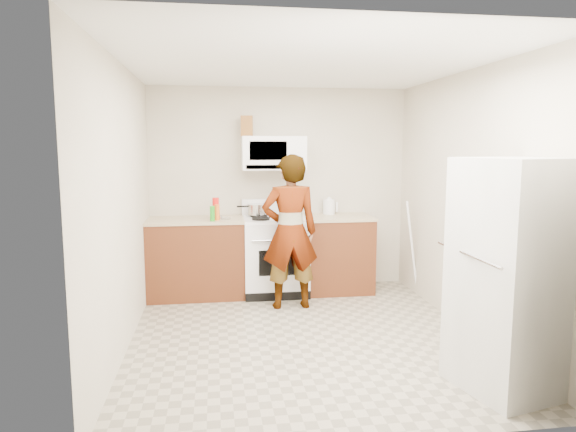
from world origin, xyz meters
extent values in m
plane|color=gray|center=(0.00, 0.00, 0.00)|extent=(3.60, 3.60, 0.00)
cube|color=beige|center=(0.00, 1.79, 1.25)|extent=(3.20, 0.02, 2.50)
cube|color=beige|center=(1.59, 0.00, 1.25)|extent=(0.02, 3.60, 2.50)
cube|color=brown|center=(-1.04, 1.49, 0.45)|extent=(1.12, 0.62, 0.90)
cube|color=tan|center=(-1.04, 1.49, 0.92)|extent=(1.14, 0.64, 0.03)
cube|color=brown|center=(0.68, 1.49, 0.45)|extent=(0.80, 0.62, 0.90)
cube|color=tan|center=(0.68, 1.49, 0.92)|extent=(0.82, 0.64, 0.03)
cube|color=white|center=(-0.10, 1.48, 0.45)|extent=(0.76, 0.65, 0.90)
cube|color=white|center=(-0.10, 1.48, 0.92)|extent=(0.76, 0.62, 0.03)
cube|color=white|center=(-0.10, 1.76, 1.03)|extent=(0.76, 0.08, 0.20)
cube|color=white|center=(-0.10, 1.61, 1.70)|extent=(0.76, 0.38, 0.40)
imported|color=tan|center=(0.00, 0.91, 0.85)|extent=(0.63, 0.43, 1.70)
cube|color=beige|center=(1.32, -1.23, 0.85)|extent=(0.84, 0.84, 1.70)
cylinder|color=white|center=(0.61, 1.68, 1.03)|extent=(0.20, 0.20, 0.18)
cube|color=brown|center=(-0.41, 1.61, 2.02)|extent=(0.15, 0.15, 0.24)
cylinder|color=silver|center=(-0.30, 1.62, 1.02)|extent=(0.26, 0.26, 0.12)
cube|color=white|center=(-0.01, 1.37, 0.96)|extent=(0.27, 0.19, 0.05)
cylinder|color=red|center=(-0.80, 1.41, 1.06)|extent=(0.08, 0.08, 0.25)
cylinder|color=orange|center=(-0.79, 1.33, 1.03)|extent=(0.06, 0.06, 0.18)
cylinder|color=#1E8F1A|center=(-0.84, 1.26, 1.02)|extent=(0.05, 0.05, 0.17)
cylinder|color=silver|center=(-0.75, 1.42, 0.94)|extent=(0.25, 0.25, 0.01)
cylinder|color=white|center=(1.53, 1.20, 0.58)|extent=(0.24, 0.13, 1.14)
camera|label=1|loc=(-0.81, -4.58, 1.78)|focal=32.00mm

